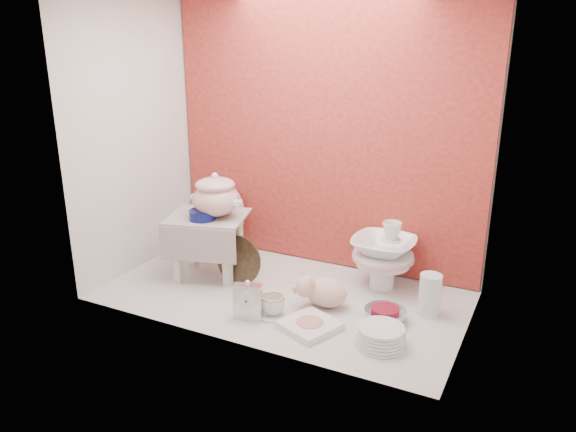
% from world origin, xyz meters
% --- Properties ---
extents(ground, '(1.80, 1.80, 0.00)m').
position_xyz_m(ground, '(0.00, 0.00, 0.00)').
color(ground, silver).
rests_on(ground, ground).
extents(niche_shell, '(1.86, 1.03, 1.53)m').
position_xyz_m(niche_shell, '(0.00, 0.18, 0.93)').
color(niche_shell, '#C43E31').
rests_on(niche_shell, ground).
extents(step_stool, '(0.48, 0.44, 0.34)m').
position_xyz_m(step_stool, '(-0.47, 0.04, 0.17)').
color(step_stool, silver).
rests_on(step_stool, ground).
extents(soup_tureen, '(0.32, 0.32, 0.24)m').
position_xyz_m(soup_tureen, '(-0.41, 0.04, 0.47)').
color(soup_tureen, white).
rests_on(soup_tureen, step_stool).
extents(cobalt_bowl, '(0.15, 0.15, 0.05)m').
position_xyz_m(cobalt_bowl, '(-0.46, -0.03, 0.37)').
color(cobalt_bowl, '#0B1255').
rests_on(cobalt_bowl, step_stool).
extents(floral_platter, '(0.43, 0.17, 0.41)m').
position_xyz_m(floral_platter, '(-0.68, 0.43, 0.21)').
color(floral_platter, silver).
rests_on(floral_platter, ground).
extents(blue_white_vase, '(0.28, 0.28, 0.23)m').
position_xyz_m(blue_white_vase, '(-0.76, 0.36, 0.12)').
color(blue_white_vase, white).
rests_on(blue_white_vase, ground).
extents(lacquer_tray, '(0.27, 0.06, 0.27)m').
position_xyz_m(lacquer_tray, '(-0.27, 0.01, 0.13)').
color(lacquer_tray, black).
rests_on(lacquer_tray, ground).
extents(mantel_clock, '(0.14, 0.08, 0.19)m').
position_xyz_m(mantel_clock, '(-0.03, -0.29, 0.10)').
color(mantel_clock, silver).
rests_on(mantel_clock, ground).
extents(plush_pig, '(0.30, 0.24, 0.16)m').
position_xyz_m(plush_pig, '(0.25, -0.02, 0.08)').
color(plush_pig, beige).
rests_on(plush_pig, ground).
extents(teacup_saucer, '(0.18, 0.18, 0.01)m').
position_xyz_m(teacup_saucer, '(0.06, -0.21, 0.01)').
color(teacup_saucer, white).
rests_on(teacup_saucer, ground).
extents(gold_rim_teacup, '(0.14, 0.14, 0.09)m').
position_xyz_m(gold_rim_teacup, '(0.06, -0.21, 0.06)').
color(gold_rim_teacup, white).
rests_on(gold_rim_teacup, teacup_saucer).
extents(lattice_dish, '(0.29, 0.29, 0.03)m').
position_xyz_m(lattice_dish, '(0.26, -0.25, 0.02)').
color(lattice_dish, white).
rests_on(lattice_dish, ground).
extents(dinner_plate_stack, '(0.23, 0.23, 0.09)m').
position_xyz_m(dinner_plate_stack, '(0.59, -0.24, 0.04)').
color(dinner_plate_stack, white).
rests_on(dinner_plate_stack, ground).
extents(crystal_bowl, '(0.25, 0.25, 0.06)m').
position_xyz_m(crystal_bowl, '(0.55, -0.03, 0.03)').
color(crystal_bowl, silver).
rests_on(crystal_bowl, ground).
extents(clear_glass_vase, '(0.11, 0.11, 0.21)m').
position_xyz_m(clear_glass_vase, '(0.71, 0.12, 0.10)').
color(clear_glass_vase, silver).
rests_on(clear_glass_vase, ground).
extents(porcelain_tower, '(0.37, 0.37, 0.37)m').
position_xyz_m(porcelain_tower, '(0.42, 0.31, 0.18)').
color(porcelain_tower, white).
rests_on(porcelain_tower, ground).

